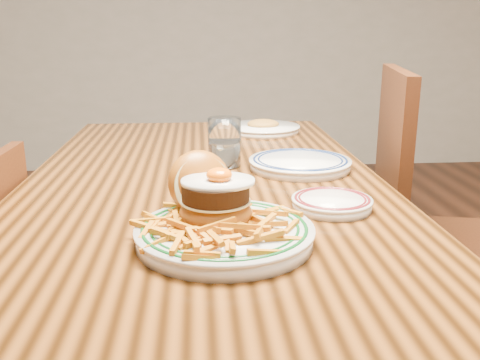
{
  "coord_description": "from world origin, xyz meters",
  "views": [
    {
      "loc": [
        -0.01,
        -1.22,
        1.1
      ],
      "look_at": [
        0.06,
        -0.35,
        0.85
      ],
      "focal_mm": 40.0,
      "sensor_mm": 36.0,
      "label": 1
    }
  ],
  "objects": [
    {
      "name": "water_glass",
      "position": [
        0.06,
        0.13,
        0.81
      ],
      "size": [
        0.08,
        0.08,
        0.13
      ],
      "color": "white",
      "rests_on": "table"
    },
    {
      "name": "far_plate",
      "position": [
        0.21,
        0.58,
        0.77
      ],
      "size": [
        0.25,
        0.25,
        0.05
      ],
      "rotation": [
        0.0,
        0.0,
        -0.4
      ],
      "color": "white",
      "rests_on": "table"
    },
    {
      "name": "main_plate",
      "position": [
        0.02,
        -0.37,
        0.79
      ],
      "size": [
        0.3,
        0.32,
        0.14
      ],
      "rotation": [
        0.0,
        0.0,
        0.37
      ],
      "color": "white",
      "rests_on": "table"
    },
    {
      "name": "side_plate",
      "position": [
        0.25,
        -0.23,
        0.76
      ],
      "size": [
        0.16,
        0.16,
        0.02
      ],
      "rotation": [
        0.0,
        0.0,
        0.05
      ],
      "color": "white",
      "rests_on": "table"
    },
    {
      "name": "chair_right",
      "position": [
        0.66,
        0.18,
        0.53
      ],
      "size": [
        0.55,
        0.55,
        0.99
      ],
      "rotation": [
        0.0,
        0.0,
        2.93
      ],
      "color": "#3F1E0D",
      "rests_on": "floor"
    },
    {
      "name": "rear_plate",
      "position": [
        0.25,
        0.08,
        0.77
      ],
      "size": [
        0.26,
        0.26,
        0.03
      ],
      "rotation": [
        0.0,
        0.0,
        -0.21
      ],
      "color": "white",
      "rests_on": "table"
    },
    {
      "name": "table",
      "position": [
        0.0,
        0.0,
        0.66
      ],
      "size": [
        0.85,
        1.6,
        0.75
      ],
      "color": "black",
      "rests_on": "floor"
    }
  ]
}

